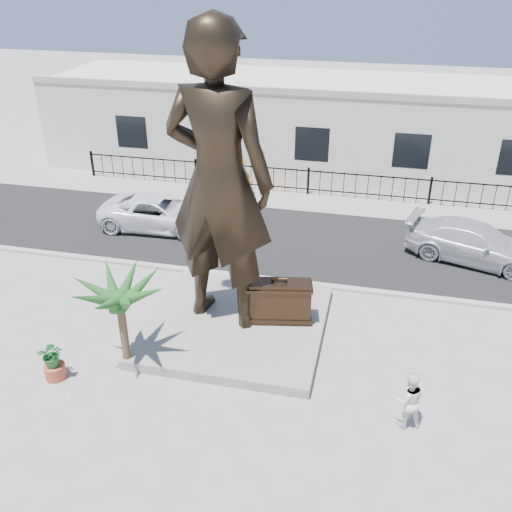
{
  "coord_description": "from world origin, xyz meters",
  "views": [
    {
      "loc": [
        3.29,
        -12.2,
        10.08
      ],
      "look_at": [
        0.0,
        2.0,
        2.3
      ],
      "focal_mm": 40.0,
      "sensor_mm": 36.0,
      "label": 1
    }
  ],
  "objects_px": {
    "suitcase": "(279,301)",
    "tourist": "(408,400)",
    "statue": "(219,181)",
    "car_white": "(160,213)"
  },
  "relations": [
    {
      "from": "suitcase",
      "to": "tourist",
      "type": "xyz_separation_m",
      "value": [
        3.75,
        -3.21,
        -0.2
      ]
    },
    {
      "from": "suitcase",
      "to": "tourist",
      "type": "distance_m",
      "value": 4.94
    },
    {
      "from": "suitcase",
      "to": "car_white",
      "type": "xyz_separation_m",
      "value": [
        -6.11,
        5.91,
        -0.28
      ]
    },
    {
      "from": "statue",
      "to": "car_white",
      "type": "bearing_deg",
      "value": -43.04
    },
    {
      "from": "statue",
      "to": "suitcase",
      "type": "height_order",
      "value": "statue"
    },
    {
      "from": "suitcase",
      "to": "car_white",
      "type": "bearing_deg",
      "value": 124.91
    },
    {
      "from": "statue",
      "to": "car_white",
      "type": "distance_m",
      "value": 8.39
    },
    {
      "from": "statue",
      "to": "suitcase",
      "type": "relative_size",
      "value": 4.56
    },
    {
      "from": "tourist",
      "to": "car_white",
      "type": "distance_m",
      "value": 13.43
    },
    {
      "from": "suitcase",
      "to": "tourist",
      "type": "bearing_deg",
      "value": -51.57
    }
  ]
}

